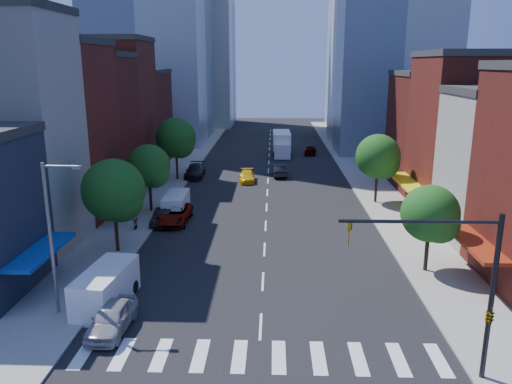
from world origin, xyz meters
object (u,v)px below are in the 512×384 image
(parked_car_second, at_px, (163,217))
(pedestrian_far, at_px, (133,219))
(parked_car_front, at_px, (112,318))
(parked_car_third, at_px, (174,214))
(parked_car_rear, at_px, (195,171))
(box_truck, at_px, (282,144))
(cargo_van_near, at_px, (105,288))
(traffic_car_oncoming, at_px, (280,170))
(traffic_car_far, at_px, (310,150))
(cargo_van_far, at_px, (176,205))
(taxi, at_px, (247,176))

(parked_car_second, distance_m, pedestrian_far, 2.95)
(parked_car_front, height_order, parked_car_second, parked_car_front)
(parked_car_front, bearing_deg, parked_car_third, 93.81)
(parked_car_rear, relative_size, box_truck, 0.63)
(parked_car_second, bearing_deg, parked_car_front, -84.60)
(cargo_van_near, bearing_deg, parked_car_rear, 95.93)
(traffic_car_oncoming, bearing_deg, traffic_car_far, -110.77)
(parked_car_third, xyz_separation_m, traffic_car_far, (15.20, 36.12, -0.10))
(cargo_van_far, bearing_deg, taxi, 65.80)
(parked_car_rear, bearing_deg, box_truck, 53.88)
(traffic_car_oncoming, bearing_deg, taxi, 34.92)
(parked_car_third, distance_m, box_truck, 37.19)
(cargo_van_far, height_order, box_truck, box_truck)
(parked_car_third, distance_m, traffic_car_far, 39.19)
(parked_car_second, height_order, pedestrian_far, pedestrian_far)
(taxi, distance_m, traffic_car_far, 21.51)
(parked_car_second, height_order, parked_car_rear, parked_car_rear)
(cargo_van_near, xyz_separation_m, cargo_van_far, (0.75, 18.78, -0.10))
(parked_car_rear, relative_size, cargo_van_far, 1.12)
(pedestrian_far, bearing_deg, cargo_van_far, 144.12)
(taxi, xyz_separation_m, box_truck, (4.61, 18.94, 1.06))
(taxi, bearing_deg, parked_car_rear, 158.85)
(parked_car_second, xyz_separation_m, traffic_car_oncoming, (11.00, 20.51, 0.11))
(parked_car_third, relative_size, parked_car_rear, 1.03)
(pedestrian_far, bearing_deg, cargo_van_near, 4.45)
(traffic_car_oncoming, height_order, traffic_car_far, traffic_car_oncoming)
(parked_car_third, bearing_deg, cargo_van_far, 97.28)
(box_truck, bearing_deg, parked_car_front, -101.35)
(parked_car_rear, relative_size, pedestrian_far, 2.95)
(parked_car_third, height_order, box_truck, box_truck)
(parked_car_third, height_order, traffic_car_far, parked_car_third)
(parked_car_second, height_order, traffic_car_oncoming, traffic_car_oncoming)
(cargo_van_near, distance_m, traffic_car_oncoming, 38.19)
(cargo_van_near, bearing_deg, parked_car_front, -59.32)
(cargo_van_far, height_order, taxi, cargo_van_far)
(cargo_van_far, bearing_deg, parked_car_third, -84.96)
(parked_car_front, distance_m, box_truck, 56.08)
(cargo_van_near, height_order, traffic_car_oncoming, cargo_van_near)
(taxi, bearing_deg, cargo_van_far, -115.77)
(cargo_van_near, xyz_separation_m, box_truck, (11.51, 52.29, 0.55))
(box_truck, height_order, pedestrian_far, box_truck)
(parked_car_third, height_order, cargo_van_far, cargo_van_far)
(taxi, height_order, box_truck, box_truck)
(parked_car_third, bearing_deg, box_truck, 74.50)
(cargo_van_near, xyz_separation_m, pedestrian_far, (-2.15, 14.09, -0.06))
(taxi, bearing_deg, parked_car_third, -112.35)
(parked_car_third, relative_size, cargo_van_near, 1.02)
(parked_car_front, bearing_deg, traffic_car_far, 77.87)
(parked_car_third, distance_m, traffic_car_oncoming, 22.32)
(parked_car_third, height_order, parked_car_rear, parked_car_rear)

